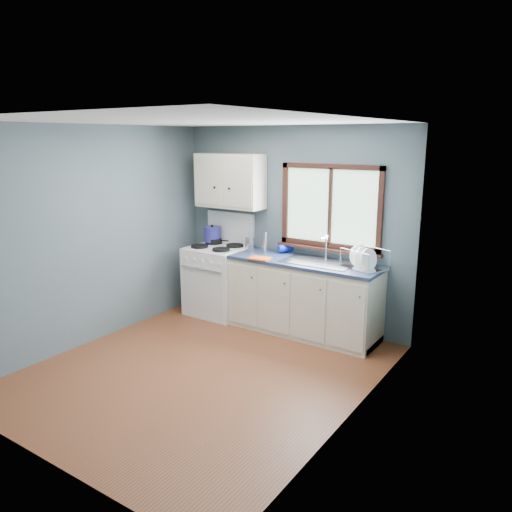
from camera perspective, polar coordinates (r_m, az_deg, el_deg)
The scene contains 19 objects.
floor at distance 5.33m, azimuth -5.99°, elevation -12.99°, with size 3.20×3.60×0.02m, color brown.
ceiling at distance 4.78m, azimuth -6.74°, elevation 15.20°, with size 3.20×3.60×0.02m, color white.
wall_back at distance 6.37m, azimuth 4.19°, elevation 3.39°, with size 3.20×0.02×2.50m, color slate.
wall_front at distance 3.76m, azimuth -24.41°, elevation -4.88°, with size 3.20×0.02×2.50m, color slate.
wall_left at distance 6.05m, azimuth -18.12°, elevation 2.23°, with size 0.02×3.60×2.50m, color slate.
wall_right at distance 4.09m, azimuth 11.25°, elevation -2.51°, with size 0.02×3.60×2.50m, color slate.
gas_range at distance 6.78m, azimuth -4.34°, elevation -2.56°, with size 0.76×0.69×1.36m.
base_cabinets at distance 6.14m, azimuth 5.47°, elevation -5.13°, with size 1.85×0.60×0.88m.
countertop at distance 6.00m, azimuth 5.56°, elevation -0.69°, with size 1.89×0.64×0.04m, color #1E2A43.
sink at distance 5.93m, azimuth 7.09°, elevation -1.30°, with size 0.84×0.46×0.44m.
window at distance 6.05m, azimuth 8.46°, elevation 4.92°, with size 1.36×0.10×1.03m.
upper_cabinets at distance 6.60m, azimuth -3.03°, elevation 8.58°, with size 0.95×0.35×0.70m.
skillet at distance 6.88m, azimuth -4.90°, elevation 1.85°, with size 0.36×0.27×0.05m.
stockpot at distance 6.87m, azimuth -5.03°, elevation 2.53°, with size 0.25×0.25×0.23m.
utensil_crock at distance 6.56m, azimuth -0.65°, elevation 1.52°, with size 0.17×0.17×0.40m.
thermos at distance 6.34m, azimuth 1.01°, elevation 1.57°, with size 0.06×0.06×0.27m, color silver.
soap_bottle at distance 6.30m, azimuth 2.59°, elevation 1.56°, with size 0.11×0.11×0.28m, color #0C23BC.
dish_towel at distance 6.03m, azimuth 0.45°, elevation -0.27°, with size 0.25×0.18×0.02m, color orange.
dish_rack at distance 5.72m, azimuth 12.21°, elevation -0.76°, with size 0.55×0.49×0.24m.
Camera 1 is at (3.09, -3.65, 2.35)m, focal length 35.00 mm.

